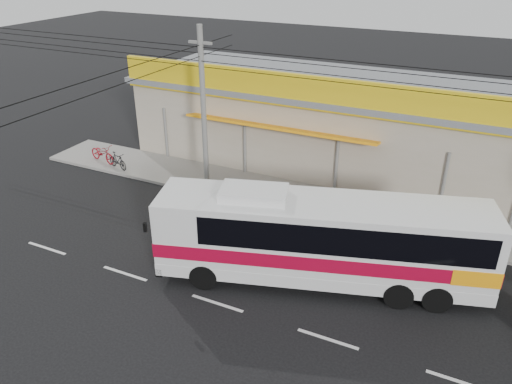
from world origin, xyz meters
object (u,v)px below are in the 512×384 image
coach_bus (327,236)px  motorbike_dark (118,161)px  motorbike_red (102,153)px  utility_pole (201,56)px

coach_bus → motorbike_dark: 14.11m
motorbike_red → utility_pole: size_ratio=0.06×
coach_bus → utility_pole: (-7.99, 5.06, 4.63)m
motorbike_red → coach_bus: bearing=-95.8°
coach_bus → motorbike_dark: (-13.29, 4.56, -1.32)m
motorbike_red → motorbike_dark: size_ratio=1.29×
motorbike_dark → coach_bus: bearing=-93.0°
coach_bus → utility_pole: utility_pole is taller
coach_bus → motorbike_red: coach_bus is taller
motorbike_red → motorbike_dark: bearing=-92.5°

